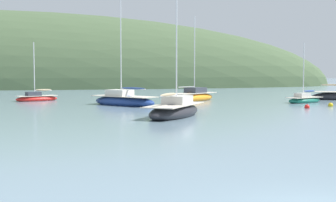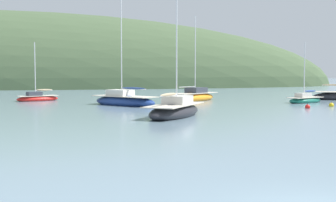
% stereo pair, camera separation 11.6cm
% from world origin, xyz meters
% --- Properties ---
extents(sailboat_black_sloop, '(5.81, 7.34, 8.45)m').
position_xyz_m(sailboat_black_sloop, '(0.78, 21.63, 0.43)').
color(sailboat_black_sloop, '#232328').
rests_on(sailboat_black_sloop, ground).
extents(sailboat_blue_center, '(6.64, 7.05, 10.56)m').
position_xyz_m(sailboat_blue_center, '(-1.95, 32.84, 0.44)').
color(sailboat_blue_center, navy).
rests_on(sailboat_blue_center, ground).
extents(sailboat_teal_outer, '(4.79, 3.35, 6.24)m').
position_xyz_m(sailboat_teal_outer, '(16.43, 33.12, 0.31)').
color(sailboat_teal_outer, '#196B56').
rests_on(sailboat_teal_outer, ground).
extents(sailboat_navy_dinghy, '(4.80, 3.53, 6.47)m').
position_xyz_m(sailboat_navy_dinghy, '(-10.74, 40.77, 0.32)').
color(sailboat_navy_dinghy, red).
rests_on(sailboat_navy_dinghy, ground).
extents(sailboat_white_near, '(6.83, 6.53, 9.41)m').
position_xyz_m(sailboat_white_near, '(5.97, 38.14, 0.42)').
color(sailboat_white_near, orange).
rests_on(sailboat_white_near, ground).
extents(mooring_buoy_channel, '(0.44, 0.44, 0.54)m').
position_xyz_m(mooring_buoy_channel, '(13.26, 26.47, 0.12)').
color(mooring_buoy_channel, red).
rests_on(mooring_buoy_channel, ground).
extents(mooring_buoy_outer, '(0.44, 0.44, 0.54)m').
position_xyz_m(mooring_buoy_outer, '(16.40, 28.09, 0.12)').
color(mooring_buoy_outer, yellow).
rests_on(mooring_buoy_outer, ground).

